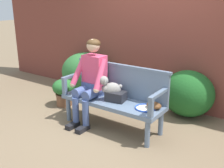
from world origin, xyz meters
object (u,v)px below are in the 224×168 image
object	(u,v)px
baseball_glove	(154,105)
potted_plant	(64,91)
tennis_racket	(147,107)
sports_bag	(116,96)
dog_on_bench	(110,88)
garden_bench	(112,104)
person_seated	(91,79)

from	to	relation	value
baseball_glove	potted_plant	world-z (taller)	baseball_glove
baseball_glove	potted_plant	xyz separation A→B (m)	(-1.89, 0.14, -0.20)
tennis_racket	potted_plant	world-z (taller)	potted_plant
baseball_glove	potted_plant	bearing A→B (deg)	-176.65
sports_bag	potted_plant	bearing A→B (deg)	171.03
potted_plant	sports_bag	bearing A→B (deg)	-8.97
dog_on_bench	potted_plant	xyz separation A→B (m)	(-1.20, 0.22, -0.34)
garden_bench	dog_on_bench	size ratio (longest dim) A/B	4.27
tennis_racket	baseball_glove	xyz separation A→B (m)	(0.09, 0.04, 0.04)
garden_bench	sports_bag	xyz separation A→B (m)	(0.06, 0.01, 0.13)
tennis_racket	dog_on_bench	bearing A→B (deg)	-176.68
sports_bag	dog_on_bench	bearing A→B (deg)	-169.17
dog_on_bench	baseball_glove	world-z (taller)	dog_on_bench
tennis_racket	garden_bench	bearing A→B (deg)	-177.41
tennis_racket	potted_plant	xyz separation A→B (m)	(-1.80, 0.19, -0.17)
person_seated	sports_bag	size ratio (longest dim) A/B	4.69
tennis_racket	baseball_glove	distance (m)	0.10
garden_bench	baseball_glove	size ratio (longest dim) A/B	7.20
garden_bench	dog_on_bench	bearing A→B (deg)	-164.47
tennis_racket	sports_bag	xyz separation A→B (m)	(-0.50, -0.02, 0.06)
garden_bench	person_seated	distance (m)	0.50
person_seated	baseball_glove	distance (m)	1.06
person_seated	dog_on_bench	distance (m)	0.36
person_seated	garden_bench	bearing A→B (deg)	2.36
person_seated	baseball_glove	size ratio (longest dim) A/B	5.97
person_seated	sports_bag	bearing A→B (deg)	3.20
sports_bag	potted_plant	distance (m)	1.33
baseball_glove	sports_bag	size ratio (longest dim) A/B	0.79
garden_bench	sports_bag	bearing A→B (deg)	8.28
potted_plant	dog_on_bench	bearing A→B (deg)	-10.52
dog_on_bench	baseball_glove	distance (m)	0.71
potted_plant	tennis_racket	bearing A→B (deg)	-5.97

